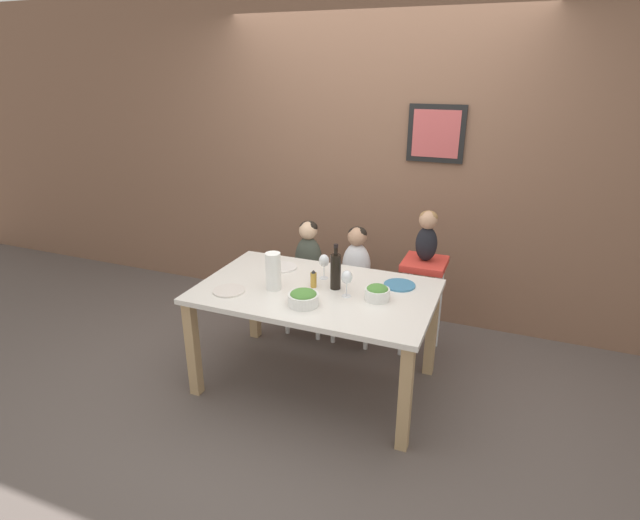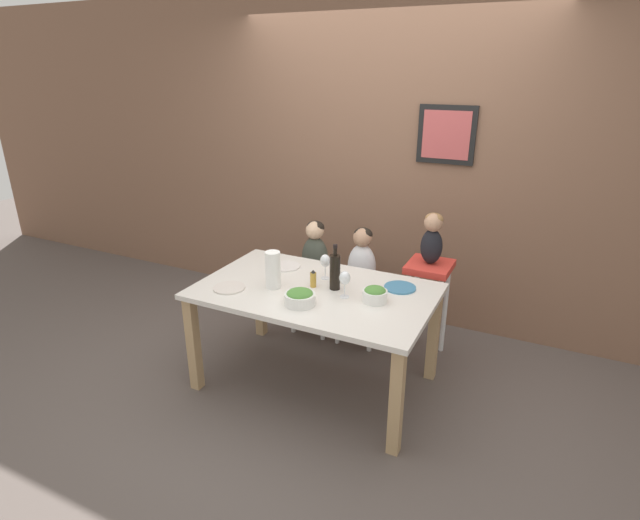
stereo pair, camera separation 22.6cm
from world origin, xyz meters
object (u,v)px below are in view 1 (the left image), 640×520
at_px(wine_glass_near, 347,278).
at_px(salad_bowl_small, 377,292).
at_px(wine_bottle, 336,270).
at_px(salad_bowl_large, 303,298).
at_px(chair_right_highchair, 423,283).
at_px(chair_far_center, 355,296).
at_px(dinner_plate_back_right, 399,285).
at_px(person_baby_right, 427,233).
at_px(chair_far_left, 309,288).
at_px(dinner_plate_back_left, 283,267).
at_px(wine_glass_far, 324,261).
at_px(dinner_plate_front_left, 229,291).
at_px(paper_towel_roll, 273,271).
at_px(person_child_center, 357,258).
at_px(person_child_left, 308,251).

distance_m(wine_glass_near, salad_bowl_small, 0.21).
height_order(wine_bottle, salad_bowl_large, wine_bottle).
height_order(chair_right_highchair, wine_bottle, wine_bottle).
xyz_separation_m(chair_far_center, dinner_plate_back_right, (0.44, -0.44, 0.35)).
relative_size(person_baby_right, salad_bowl_large, 1.96).
height_order(chair_far_left, dinner_plate_back_left, dinner_plate_back_left).
distance_m(wine_glass_far, dinner_plate_front_left, 0.67).
bearing_deg(salad_bowl_small, wine_glass_far, 156.89).
distance_m(person_baby_right, paper_towel_roll, 1.17).
bearing_deg(person_child_center, dinner_plate_back_left, -133.39).
xyz_separation_m(salad_bowl_small, dinner_plate_back_left, (-0.78, 0.25, -0.04)).
bearing_deg(dinner_plate_back_right, paper_towel_roll, -155.09).
bearing_deg(chair_far_left, person_baby_right, 0.08).
relative_size(paper_towel_roll, dinner_plate_front_left, 1.19).
distance_m(person_child_center, dinner_plate_front_left, 1.10).
bearing_deg(dinner_plate_front_left, dinner_plate_back_right, 26.33).
bearing_deg(salad_bowl_small, person_child_center, 117.38).
distance_m(dinner_plate_front_left, dinner_plate_back_left, 0.52).
bearing_deg(wine_glass_far, person_baby_right, 40.33).
height_order(person_child_left, dinner_plate_back_right, person_child_left).
bearing_deg(wine_bottle, wine_glass_far, 135.95).
bearing_deg(person_child_left, wine_glass_far, -56.78).
xyz_separation_m(person_baby_right, wine_bottle, (-0.47, -0.64, -0.12)).
xyz_separation_m(chair_far_left, dinner_plate_back_right, (0.85, -0.44, 0.35)).
relative_size(wine_glass_near, dinner_plate_back_right, 0.84).
height_order(person_baby_right, wine_bottle, person_baby_right).
relative_size(person_baby_right, salad_bowl_small, 2.39).
distance_m(chair_right_highchair, person_baby_right, 0.39).
distance_m(paper_towel_roll, salad_bowl_large, 0.32).
xyz_separation_m(person_child_center, paper_towel_roll, (-0.32, -0.79, 0.15)).
distance_m(person_child_left, wine_glass_far, 0.63).
height_order(chair_right_highchair, paper_towel_roll, paper_towel_roll).
xyz_separation_m(person_child_center, wine_glass_near, (0.17, -0.72, 0.15)).
bearing_deg(person_child_center, chair_far_left, -179.87).
relative_size(wine_bottle, dinner_plate_back_left, 1.47).
bearing_deg(person_baby_right, person_child_center, -179.95).
bearing_deg(wine_glass_near, dinner_plate_back_right, 45.53).
bearing_deg(chair_right_highchair, salad_bowl_small, -103.67).
relative_size(wine_glass_near, dinner_plate_back_left, 0.84).
xyz_separation_m(chair_far_center, dinner_plate_back_left, (-0.42, -0.45, 0.35)).
height_order(wine_bottle, dinner_plate_back_right, wine_bottle).
height_order(chair_far_left, chair_far_center, same).
relative_size(person_child_center, person_baby_right, 1.33).
distance_m(person_baby_right, dinner_plate_back_left, 1.08).
xyz_separation_m(person_baby_right, salad_bowl_small, (-0.17, -0.69, -0.20)).
xyz_separation_m(person_baby_right, wine_glass_far, (-0.60, -0.51, -0.12)).
bearing_deg(paper_towel_roll, salad_bowl_small, 8.40).
height_order(paper_towel_roll, wine_glass_far, paper_towel_roll).
xyz_separation_m(wine_glass_near, dinner_plate_back_left, (-0.59, 0.28, -0.12)).
distance_m(wine_glass_far, dinner_plate_back_left, 0.37).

